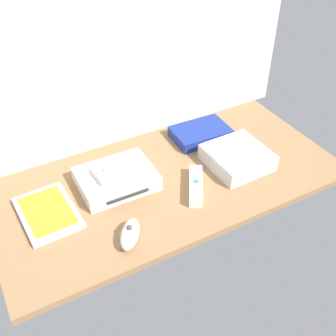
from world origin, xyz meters
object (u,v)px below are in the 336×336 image
object	(u,v)px
mini_computer	(237,157)
remote_nunchuk	(130,234)
game_console	(116,179)
network_router	(201,133)
game_case	(48,213)
remote_wand	(196,186)
remote_classic_pad	(119,168)

from	to	relation	value
mini_computer	remote_nunchuk	size ratio (longest dim) A/B	1.63
game_console	mini_computer	bearing A→B (deg)	-12.85
game_console	network_router	distance (cm)	34.29
game_case	remote_wand	distance (cm)	40.35
network_router	remote_nunchuk	size ratio (longest dim) A/B	1.73
remote_nunchuk	game_console	bearing A→B (deg)	112.55
game_case	network_router	xyz separation A→B (cm)	(53.83, 10.75, 0.94)
remote_wand	game_case	bearing A→B (deg)	-163.44
remote_nunchuk	network_router	bearing A→B (deg)	73.90
remote_nunchuk	remote_wand	bearing A→B (deg)	55.38
remote_classic_pad	game_case	bearing A→B (deg)	-176.69
game_console	game_case	world-z (taller)	game_console
network_router	game_console	bearing A→B (deg)	-163.53
game_case	remote_nunchuk	world-z (taller)	remote_nunchuk
game_case	network_router	world-z (taller)	network_router
network_router	remote_classic_pad	world-z (taller)	remote_classic_pad
network_router	remote_classic_pad	size ratio (longest dim) A/B	1.24
remote_wand	remote_nunchuk	xyz separation A→B (cm)	(-23.67, -7.90, 0.53)
network_router	game_case	bearing A→B (deg)	-166.49
mini_computer	remote_wand	size ratio (longest dim) A/B	1.19
game_case	remote_classic_pad	size ratio (longest dim) A/B	1.32
remote_wand	remote_nunchuk	distance (cm)	24.96
remote_wand	remote_classic_pad	bearing A→B (deg)	174.13
game_case	remote_wand	world-z (taller)	remote_wand
game_case	network_router	size ratio (longest dim) A/B	1.06
game_console	remote_classic_pad	xyz separation A→B (cm)	(1.29, 0.39, 3.21)
game_console	game_case	size ratio (longest dim) A/B	1.09
remote_classic_pad	remote_wand	bearing A→B (deg)	-40.98
game_console	remote_classic_pad	bearing A→B (deg)	17.78
network_router	remote_nunchuk	world-z (taller)	remote_nunchuk
network_router	remote_classic_pad	xyz separation A→B (cm)	(-31.95, -8.05, 3.71)
remote_wand	mini_computer	bearing A→B (deg)	44.51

